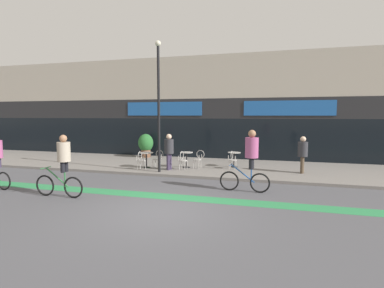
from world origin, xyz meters
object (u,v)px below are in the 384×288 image
object	(u,v)px
cafe_chair_0_near	(141,159)
cafe_chair_1_side	(199,158)
cafe_chair_0_side	(158,158)
cyclist_0	(250,156)
bistro_table_0	(146,157)
bistro_table_2	(234,157)
cyclist_2	(62,163)
cafe_chair_2_near	(232,159)
planter_pot	(146,144)
cafe_chair_1_near	(183,159)
lamp_post	(159,98)
bistro_table_1	(187,157)
pedestrian_near_end	(303,151)
pedestrian_far_end	(169,149)

from	to	relation	value
cafe_chair_0_near	cafe_chair_1_side	bearing A→B (deg)	-65.63
cafe_chair_0_side	cyclist_0	xyz separation A→B (m)	(4.70, -2.94, 0.66)
bistro_table_0	cafe_chair_1_side	xyz separation A→B (m)	(2.55, 0.55, -0.02)
bistro_table_0	bistro_table_2	distance (m)	4.40
cafe_chair_0_near	cafe_chair_0_side	bearing A→B (deg)	-45.64
cyclist_0	cyclist_2	xyz separation A→B (m)	(-5.90, -2.38, -0.13)
cafe_chair_2_near	planter_pot	xyz separation A→B (m)	(-5.77, 2.71, 0.28)
cyclist_2	cafe_chair_1_near	bearing A→B (deg)	-116.25
cafe_chair_1_near	lamp_post	distance (m)	3.08
bistro_table_2	cyclist_2	xyz separation A→B (m)	(-4.77, -6.68, 0.52)
bistro_table_0	bistro_table_1	xyz separation A→B (m)	(1.92, 0.56, 0.01)
cafe_chair_2_near	cafe_chair_1_side	bearing A→B (deg)	101.24
planter_pot	cafe_chair_0_side	bearing A→B (deg)	-57.19
cafe_chair_1_side	cyclist_2	distance (m)	6.68
bistro_table_1	cafe_chair_1_near	xyz separation A→B (m)	(-0.01, -0.63, -0.03)
bistro_table_2	cafe_chair_1_side	world-z (taller)	cafe_chair_1_side
bistro_table_2	cafe_chair_0_near	bearing A→B (deg)	-154.68
cyclist_0	pedestrian_near_end	world-z (taller)	cyclist_0
lamp_post	cyclist_2	xyz separation A→B (m)	(-1.62, -4.47, -2.31)
cyclist_2	bistro_table_0	bearing A→B (deg)	-97.08
cafe_chair_1_side	pedestrian_near_end	xyz separation A→B (m)	(4.81, 0.06, 0.47)
cafe_chair_0_side	pedestrian_near_end	size ratio (longest dim) A/B	0.54
cafe_chair_1_near	planter_pot	distance (m)	4.97
cafe_chair_1_near	bistro_table_1	bearing A→B (deg)	4.60
bistro_table_2	cafe_chair_0_side	bearing A→B (deg)	-159.08
pedestrian_near_end	pedestrian_far_end	world-z (taller)	pedestrian_far_end
bistro_table_2	lamp_post	xyz separation A→B (m)	(-3.14, -2.21, 2.83)
cafe_chair_1_near	lamp_post	size ratio (longest dim) A/B	0.15
bistro_table_1	pedestrian_near_end	size ratio (longest dim) A/B	0.47
bistro_table_0	cyclist_0	world-z (taller)	cyclist_0
cafe_chair_2_near	lamp_post	xyz separation A→B (m)	(-3.14, -1.59, 2.84)
cafe_chair_2_near	pedestrian_near_end	distance (m)	3.21
cafe_chair_1_near	bistro_table_2	bearing A→B (deg)	-52.70
cafe_chair_1_near	cafe_chair_1_side	size ratio (longest dim) A/B	1.00
cafe_chair_0_near	cafe_chair_1_side	distance (m)	2.80
cafe_chair_1_near	cyclist_0	world-z (taller)	cyclist_0
cafe_chair_1_side	pedestrian_far_end	xyz separation A→B (m)	(-1.25, -0.80, 0.50)
cafe_chair_1_near	cafe_chair_1_side	world-z (taller)	same
planter_pot	bistro_table_1	bearing A→B (deg)	-39.32
bistro_table_0	bistro_table_1	bearing A→B (deg)	16.17
bistro_table_2	cyclist_0	size ratio (longest dim) A/B	0.34
planter_pot	pedestrian_near_end	world-z (taller)	pedestrian_near_end
cyclist_0	pedestrian_near_end	distance (m)	4.10
cafe_chair_0_side	lamp_post	size ratio (longest dim) A/B	0.15
cafe_chair_1_near	cafe_chair_2_near	size ratio (longest dim) A/B	1.00
bistro_table_2	lamp_post	world-z (taller)	lamp_post
cafe_chair_0_near	cafe_chair_1_near	size ratio (longest dim) A/B	1.00
bistro_table_2	cafe_chair_0_near	world-z (taller)	cafe_chair_0_near
cafe_chair_1_near	cyclist_0	distance (m)	4.51
cafe_chair_1_side	pedestrian_near_end	world-z (taller)	pedestrian_near_end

